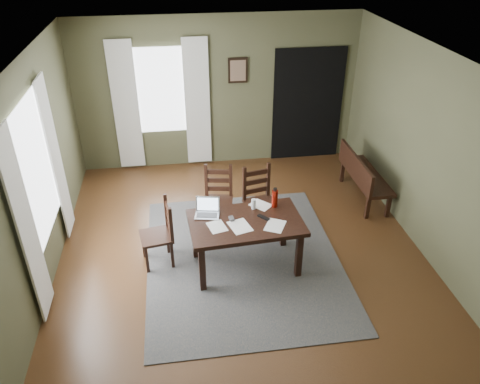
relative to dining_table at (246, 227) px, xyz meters
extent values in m
cube|color=#492C16|center=(-0.01, 0.14, -0.65)|extent=(5.00, 6.00, 0.01)
cube|color=#4C4E33|center=(-0.01, 3.14, 0.71)|extent=(5.00, 0.02, 2.70)
cube|color=#4C4E33|center=(-0.01, -2.86, 0.71)|extent=(5.00, 0.02, 2.70)
cube|color=#4C4E33|center=(-2.51, 0.14, 0.71)|extent=(0.02, 6.00, 2.70)
cube|color=#4C4E33|center=(2.49, 0.14, 0.71)|extent=(0.02, 6.00, 2.70)
cube|color=white|center=(-0.01, 0.14, 2.06)|extent=(5.00, 6.00, 0.02)
cube|color=#414141|center=(-0.01, 0.14, -0.64)|extent=(2.60, 3.20, 0.01)
cube|color=black|center=(0.00, 0.00, 0.06)|extent=(1.49, 0.96, 0.06)
cube|color=black|center=(0.00, 0.00, 0.01)|extent=(1.33, 0.80, 0.05)
cube|color=black|center=(-0.60, -0.38, -0.32)|extent=(0.08, 0.08, 0.61)
cube|color=black|center=(-0.64, 0.29, -0.32)|extent=(0.08, 0.08, 0.61)
cube|color=black|center=(0.64, -0.29, -0.32)|extent=(0.08, 0.08, 0.61)
cube|color=black|center=(0.60, 0.38, -0.32)|extent=(0.08, 0.08, 0.61)
cube|color=black|center=(-1.16, 0.24, -0.21)|extent=(0.47, 0.47, 0.04)
cube|color=black|center=(-1.35, 0.38, -0.43)|extent=(0.04, 0.04, 0.40)
cube|color=black|center=(-1.02, 0.43, -0.43)|extent=(0.04, 0.04, 0.40)
cube|color=black|center=(-1.29, 0.05, -0.43)|extent=(0.04, 0.04, 0.40)
cube|color=black|center=(-0.97, 0.10, -0.43)|extent=(0.04, 0.04, 0.40)
cube|color=black|center=(-1.00, 0.44, 0.05)|extent=(0.05, 0.05, 0.51)
cube|color=black|center=(-0.94, 0.10, 0.05)|extent=(0.05, 0.05, 0.51)
cube|color=black|center=(-0.97, 0.27, -0.08)|extent=(0.07, 0.30, 0.07)
cube|color=black|center=(-0.97, 0.27, 0.05)|extent=(0.07, 0.30, 0.07)
cube|color=black|center=(-0.97, 0.27, 0.19)|extent=(0.07, 0.30, 0.07)
cube|color=black|center=(-0.26, 0.93, -0.20)|extent=(0.49, 0.49, 0.04)
cube|color=black|center=(-0.46, 0.79, -0.42)|extent=(0.05, 0.05, 0.41)
cube|color=black|center=(-0.40, 1.13, -0.42)|extent=(0.05, 0.05, 0.41)
cube|color=black|center=(-0.12, 0.73, -0.42)|extent=(0.05, 0.05, 0.41)
cube|color=black|center=(-0.07, 1.07, -0.42)|extent=(0.05, 0.05, 0.41)
cube|color=black|center=(-0.41, 1.15, 0.08)|extent=(0.05, 0.05, 0.52)
cube|color=black|center=(-0.05, 1.09, 0.08)|extent=(0.05, 0.05, 0.52)
cube|color=black|center=(-0.23, 1.12, -0.07)|extent=(0.31, 0.08, 0.07)
cube|color=black|center=(-0.23, 1.12, 0.08)|extent=(0.31, 0.08, 0.07)
cube|color=black|center=(-0.23, 1.12, 0.22)|extent=(0.31, 0.08, 0.07)
cube|color=black|center=(0.35, 0.76, -0.18)|extent=(0.53, 0.53, 0.04)
cube|color=black|center=(0.22, 0.55, -0.42)|extent=(0.05, 0.05, 0.43)
cube|color=black|center=(0.14, 0.90, -0.42)|extent=(0.05, 0.05, 0.43)
cube|color=black|center=(0.56, 0.63, -0.42)|extent=(0.05, 0.05, 0.43)
cube|color=black|center=(0.48, 0.98, -0.42)|extent=(0.05, 0.05, 0.43)
cube|color=black|center=(0.12, 0.91, 0.10)|extent=(0.06, 0.06, 0.54)
cube|color=black|center=(0.49, 1.00, 0.10)|extent=(0.06, 0.06, 0.54)
cube|color=black|center=(0.31, 0.96, -0.05)|extent=(0.32, 0.10, 0.07)
cube|color=black|center=(0.31, 0.96, 0.10)|extent=(0.32, 0.10, 0.07)
cube|color=black|center=(0.31, 0.96, 0.25)|extent=(0.32, 0.10, 0.07)
cube|color=black|center=(2.21, 1.46, -0.23)|extent=(0.44, 1.38, 0.06)
cube|color=black|center=(2.38, 0.86, -0.45)|extent=(0.06, 0.06, 0.38)
cube|color=black|center=(2.04, 0.86, -0.45)|extent=(0.06, 0.06, 0.38)
cube|color=black|center=(2.38, 2.05, -0.45)|extent=(0.06, 0.06, 0.38)
cube|color=black|center=(2.04, 2.05, -0.45)|extent=(0.06, 0.06, 0.38)
cube|color=black|center=(2.01, 1.46, -0.03)|extent=(0.05, 1.38, 0.34)
cube|color=#B7B7BC|center=(-0.48, 0.19, 0.10)|extent=(0.35, 0.27, 0.02)
cube|color=#B7B7BC|center=(-0.46, 0.30, 0.20)|extent=(0.32, 0.11, 0.20)
cube|color=silver|center=(-0.46, 0.29, 0.20)|extent=(0.28, 0.09, 0.17)
cube|color=#3F3F42|center=(-0.48, 0.18, 0.11)|extent=(0.28, 0.17, 0.00)
cube|color=#3F3F42|center=(-0.18, 0.05, 0.11)|extent=(0.07, 0.10, 0.03)
cube|color=black|center=(0.24, 0.03, 0.10)|extent=(0.15, 0.17, 0.02)
cylinder|color=silver|center=(0.15, 0.27, 0.16)|extent=(0.07, 0.07, 0.14)
cylinder|color=#A11A0C|center=(0.43, 0.29, 0.21)|extent=(0.10, 0.10, 0.24)
cylinder|color=black|center=(0.43, 0.29, 0.35)|extent=(0.06, 0.06, 0.04)
cube|color=white|center=(-0.38, -0.08, 0.09)|extent=(0.27, 0.31, 0.00)
cube|color=white|center=(0.35, -0.16, 0.09)|extent=(0.33, 0.36, 0.00)
cube|color=white|center=(0.26, 0.34, 0.09)|extent=(0.34, 0.34, 0.00)
cube|color=white|center=(-0.09, -0.11, 0.09)|extent=(0.32, 0.37, 0.00)
cube|color=white|center=(-2.48, 0.34, 0.81)|extent=(0.01, 1.30, 1.70)
cube|color=white|center=(-1.01, 3.11, 0.81)|extent=(1.00, 0.01, 1.50)
cube|color=silver|center=(-2.45, -0.48, 0.56)|extent=(0.03, 0.48, 2.30)
cube|color=silver|center=(-2.45, 1.16, 0.56)|extent=(0.03, 0.48, 2.30)
cube|color=silver|center=(-1.63, 3.08, 0.56)|extent=(0.44, 0.03, 2.30)
cube|color=silver|center=(-0.39, 3.08, 0.56)|extent=(0.44, 0.03, 2.30)
cube|color=black|center=(0.34, 3.11, 1.11)|extent=(0.34, 0.03, 0.44)
cube|color=brown|center=(0.34, 3.10, 1.11)|extent=(0.27, 0.01, 0.36)
cube|color=black|center=(1.64, 3.11, 0.41)|extent=(1.30, 0.03, 2.10)
camera|label=1|loc=(-0.78, -4.85, 3.45)|focal=35.00mm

